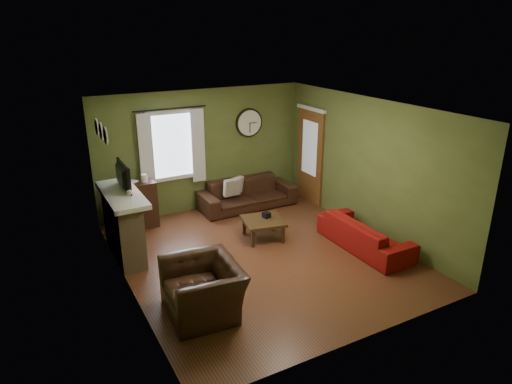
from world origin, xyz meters
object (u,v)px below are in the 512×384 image
bookshelf (137,206)px  sofa_red (365,234)px  coffee_table (263,229)px  armchair (203,289)px  sofa_brown (247,194)px

bookshelf → sofa_red: size_ratio=0.49×
bookshelf → coffee_table: bearing=-39.4°
armchair → coffee_table: size_ratio=1.56×
bookshelf → sofa_red: 4.42m
sofa_red → armchair: size_ratio=1.68×
armchair → coffee_table: 2.52m
armchair → coffee_table: bearing=135.4°
bookshelf → coffee_table: (1.96, -1.61, -0.27)m
coffee_table → sofa_brown: bearing=73.2°
armchair → sofa_brown: bearing=147.9°
sofa_red → armchair: bearing=97.5°
sofa_brown → armchair: (-2.36, -3.22, 0.06)m
bookshelf → armchair: 3.27m
sofa_red → coffee_table: (-1.43, 1.22, -0.08)m
sofa_red → bookshelf: bearing=50.1°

